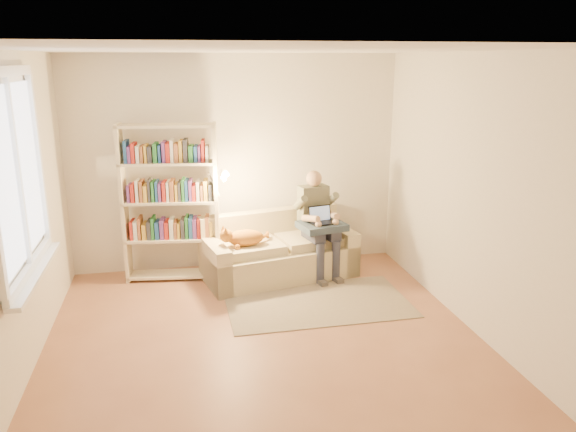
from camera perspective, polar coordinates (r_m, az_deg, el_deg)
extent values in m
plane|color=#925D42|center=(5.23, -2.08, -13.28)|extent=(4.50, 4.50, 0.00)
cube|color=white|center=(4.58, -2.41, 16.52)|extent=(4.00, 4.50, 0.02)
cube|color=silver|center=(4.85, -26.25, -0.69)|extent=(0.02, 4.50, 2.60)
cube|color=silver|center=(5.42, 19.10, 1.68)|extent=(0.02, 4.50, 2.60)
cube|color=silver|center=(6.92, -5.31, 5.35)|extent=(4.00, 0.02, 2.60)
cube|color=silver|center=(2.68, 5.85, -11.72)|extent=(4.00, 0.02, 2.60)
plane|color=white|center=(4.95, -25.85, 3.85)|extent=(0.00, 1.50, 1.50)
cube|color=white|center=(4.87, -26.85, 12.97)|extent=(0.05, 1.50, 0.08)
cube|color=white|center=(5.15, -24.70, -4.76)|extent=(0.05, 1.50, 0.08)
cube|color=white|center=(4.95, -25.73, 3.86)|extent=(0.04, 0.05, 1.50)
cube|color=white|center=(5.16, -24.20, -5.26)|extent=(0.12, 1.52, 0.04)
cube|color=beige|center=(6.75, -0.88, -4.67)|extent=(1.90, 1.15, 0.37)
cube|color=beige|center=(6.90, -1.89, -0.91)|extent=(1.77, 0.54, 0.38)
cube|color=beige|center=(6.47, -7.43, -4.95)|extent=(0.34, 0.82, 0.53)
cube|color=beige|center=(7.05, 5.12, -3.14)|extent=(0.34, 0.82, 0.53)
cube|color=beige|center=(6.49, -3.99, -3.29)|extent=(0.85, 0.68, 0.11)
cube|color=beige|center=(6.79, 2.37, -2.42)|extent=(0.85, 0.68, 0.11)
cube|color=slate|center=(6.75, 2.56, 1.13)|extent=(0.38, 0.26, 0.47)
sphere|color=tan|center=(6.66, 2.66, 3.82)|extent=(0.19, 0.19, 0.19)
cube|color=#303243|center=(6.59, 2.58, -1.80)|extent=(0.21, 0.41, 0.15)
cube|color=#303243|center=(6.68, 4.17, -1.58)|extent=(0.21, 0.41, 0.15)
cylinder|color=#303243|center=(6.53, 3.28, -4.83)|extent=(0.10, 0.10, 0.50)
cylinder|color=#303243|center=(6.62, 4.88, -4.57)|extent=(0.10, 0.10, 0.50)
ellipsoid|color=orange|center=(6.42, -3.93, -2.14)|extent=(0.46, 0.30, 0.19)
sphere|color=orange|center=(6.30, -5.87, -1.94)|extent=(0.15, 0.15, 0.15)
cylinder|color=orange|center=(6.55, -2.25, -2.10)|extent=(0.21, 0.08, 0.06)
cube|color=#2C3B4D|center=(6.57, 2.94, -1.06)|extent=(0.59, 0.51, 0.08)
cube|color=black|center=(6.53, 3.08, -0.74)|extent=(0.32, 0.25, 0.02)
cube|color=black|center=(6.59, 2.71, 0.23)|extent=(0.29, 0.11, 0.19)
plane|color=#8CA5CC|center=(6.59, 2.71, 0.23)|extent=(0.26, 0.11, 0.25)
cube|color=beige|center=(6.70, -16.32, 1.14)|extent=(0.07, 0.28, 1.85)
cube|color=beige|center=(6.57, -7.26, 1.37)|extent=(0.07, 0.28, 1.85)
cube|color=beige|center=(6.88, -11.43, -5.80)|extent=(1.12, 0.41, 0.03)
cube|color=beige|center=(6.73, -11.64, -2.24)|extent=(1.12, 0.41, 0.03)
cube|color=beige|center=(6.61, -11.85, 1.47)|extent=(1.12, 0.41, 0.03)
cube|color=beige|center=(6.52, -12.07, 5.30)|extent=(1.12, 0.41, 0.03)
cube|color=beige|center=(6.46, -12.28, 8.95)|extent=(1.12, 0.41, 0.03)
cube|color=#995933|center=(6.69, -11.70, -1.22)|extent=(0.96, 0.33, 0.22)
cube|color=gold|center=(6.58, -11.91, 2.52)|extent=(0.96, 0.33, 0.22)
cube|color=#333338|center=(6.50, -12.13, 6.38)|extent=(0.96, 0.33, 0.22)
cylinder|color=silver|center=(6.56, -7.97, 1.86)|extent=(0.10, 0.10, 0.04)
cone|color=silver|center=(6.37, -6.69, 4.08)|extent=(0.14, 0.16, 0.15)
cube|color=gray|center=(6.11, 3.02, -8.79)|extent=(1.95, 1.16, 0.01)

